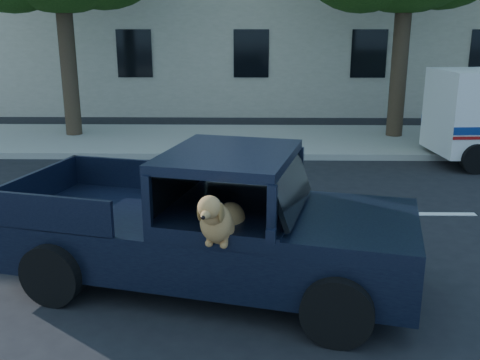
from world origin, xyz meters
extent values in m
plane|color=black|center=(0.00, 0.00, 0.00)|extent=(120.00, 120.00, 0.00)
cube|color=gray|center=(0.00, 9.20, 0.07)|extent=(60.00, 4.00, 0.15)
cylinder|color=#332619|center=(-4.00, 9.60, 2.20)|extent=(0.44, 0.44, 4.40)
cylinder|color=#332619|center=(5.00, 9.60, 2.20)|extent=(0.44, 0.44, 4.40)
cube|color=black|center=(0.51, 0.78, 0.57)|extent=(5.02, 2.90, 0.60)
cube|color=black|center=(2.14, 0.38, 0.95)|extent=(1.76, 2.09, 0.15)
cube|color=black|center=(0.73, 0.73, 1.64)|extent=(1.79, 2.03, 0.11)
cube|color=black|center=(1.45, 0.55, 1.32)|extent=(0.60, 1.57, 0.51)
cube|color=black|center=(0.81, 0.29, 0.75)|extent=(0.61, 0.61, 0.35)
cube|color=black|center=(1.17, -0.55, 1.16)|extent=(0.10, 0.07, 0.15)
camera|label=1|loc=(0.97, -5.21, 3.04)|focal=40.00mm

